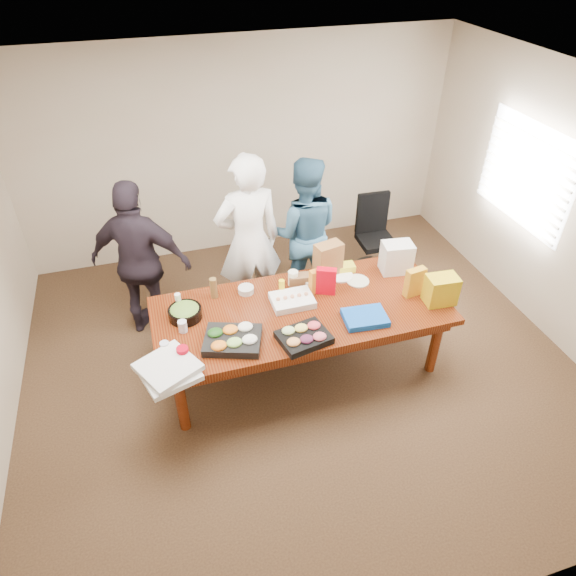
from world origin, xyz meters
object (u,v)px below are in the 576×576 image
object	(u,v)px
person_center	(249,241)
sheet_cake	(292,300)
conference_table	(301,337)
salad_bowl	(185,313)
person_right	(303,232)
office_chair	(377,238)

from	to	relation	value
person_center	sheet_cake	size ratio (longest dim) A/B	4.89
conference_table	salad_bowl	size ratio (longest dim) A/B	9.04
person_right	person_center	bearing A→B (deg)	31.94
conference_table	person_center	bearing A→B (deg)	106.18
office_chair	person_center	bearing A→B (deg)	-164.56
salad_bowl	conference_table	bearing A→B (deg)	-9.87
person_center	salad_bowl	distance (m)	1.12
person_right	salad_bowl	xyz separation A→B (m)	(-1.46, -0.95, -0.08)
person_center	sheet_cake	bearing A→B (deg)	100.23
office_chair	sheet_cake	distance (m)	1.96
conference_table	person_right	bearing A→B (deg)	71.10
sheet_cake	person_right	bearing A→B (deg)	66.50
conference_table	person_right	world-z (taller)	person_right
office_chair	salad_bowl	bearing A→B (deg)	-152.60
sheet_cake	salad_bowl	bearing A→B (deg)	175.13
conference_table	sheet_cake	world-z (taller)	sheet_cake
conference_table	person_center	distance (m)	1.16
sheet_cake	person_center	bearing A→B (deg)	104.18
person_center	salad_bowl	size ratio (longest dim) A/B	6.32
office_chair	person_center	world-z (taller)	person_center
salad_bowl	office_chair	bearing A→B (deg)	24.82
person_right	sheet_cake	distance (m)	1.14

